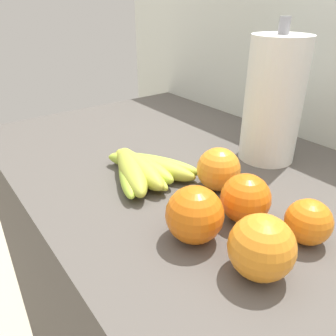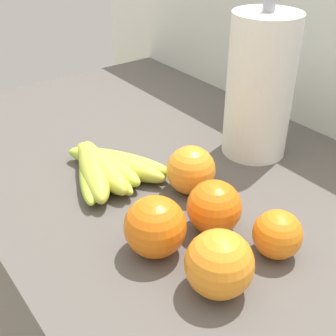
# 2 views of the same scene
# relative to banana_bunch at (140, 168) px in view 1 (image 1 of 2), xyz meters

# --- Properties ---
(banana_bunch) EXTENTS (0.19, 0.17, 0.04)m
(banana_bunch) POSITION_rel_banana_bunch_xyz_m (0.00, 0.00, 0.00)
(banana_bunch) COLOR #ACD03F
(banana_bunch) RESTS_ON counter
(orange_right) EXTENTS (0.08, 0.08, 0.08)m
(orange_right) POSITION_rel_banana_bunch_xyz_m (0.20, -0.04, 0.02)
(orange_right) COLOR orange
(orange_right) RESTS_ON counter
(orange_center) EXTENTS (0.06, 0.06, 0.06)m
(orange_center) POSITION_rel_banana_bunch_xyz_m (0.29, 0.09, 0.01)
(orange_center) COLOR orange
(orange_center) RESTS_ON counter
(orange_back_right) EXTENTS (0.08, 0.08, 0.08)m
(orange_back_right) POSITION_rel_banana_bunch_xyz_m (0.21, 0.05, 0.02)
(orange_back_right) COLOR orange
(orange_back_right) RESTS_ON counter
(orange_front) EXTENTS (0.08, 0.08, 0.08)m
(orange_front) POSITION_rel_banana_bunch_xyz_m (0.12, 0.09, 0.02)
(orange_front) COLOR orange
(orange_front) RESTS_ON counter
(orange_back_left) EXTENTS (0.08, 0.08, 0.08)m
(orange_back_left) POSITION_rel_banana_bunch_xyz_m (0.29, -0.02, 0.02)
(orange_back_left) COLOR orange
(orange_back_left) RESTS_ON counter
(paper_towel_roll) EXTENTS (0.11, 0.11, 0.27)m
(paper_towel_roll) POSITION_rel_banana_bunch_xyz_m (0.08, 0.26, 0.10)
(paper_towel_roll) COLOR white
(paper_towel_roll) RESTS_ON counter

